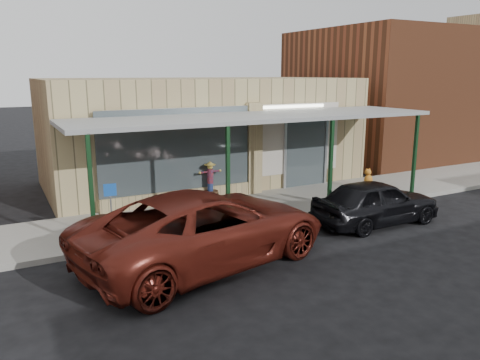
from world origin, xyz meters
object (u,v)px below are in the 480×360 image
barrel_pumpkin (235,208)px  car_maroon (206,228)px  handicap_sign (111,205)px  barrel_scarecrow (210,188)px  parked_sedan (376,202)px

barrel_pumpkin → car_maroon: size_ratio=0.11×
barrel_pumpkin → handicap_sign: handicap_sign is taller
barrel_scarecrow → handicap_sign: (-3.85, -2.40, 0.52)m
handicap_sign → parked_sedan: handicap_sign is taller
barrel_scarecrow → handicap_sign: 4.56m
barrel_scarecrow → parked_sedan: 5.43m
parked_sedan → car_maroon: bearing=93.0°
barrel_pumpkin → parked_sedan: (3.51, -2.33, 0.31)m
handicap_sign → barrel_scarecrow: bearing=38.5°
barrel_scarecrow → barrel_pumpkin: barrel_scarecrow is taller
barrel_pumpkin → parked_sedan: 4.22m
car_maroon → parked_sedan: bearing=-99.5°
barrel_pumpkin → parked_sedan: size_ratio=0.16×
handicap_sign → parked_sedan: (7.33, -1.76, -0.45)m
handicap_sign → car_maroon: (1.73, -2.04, -0.27)m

